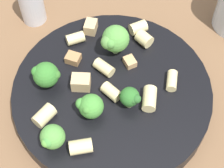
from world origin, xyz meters
name	(u,v)px	position (x,y,z in m)	size (l,w,h in m)	color
ground_plane	(112,100)	(0.00, 0.00, 0.00)	(2.00, 2.00, 0.00)	brown
pasta_bowl	(112,93)	(0.00, 0.00, 0.02)	(0.25, 0.25, 0.03)	black
broccoli_floret_0	(116,40)	(-0.06, 0.00, 0.06)	(0.04, 0.04, 0.04)	#9EC175
broccoli_floret_1	(90,106)	(0.04, -0.02, 0.05)	(0.03, 0.03, 0.03)	#93B766
broccoli_floret_2	(52,138)	(0.08, -0.06, 0.05)	(0.03, 0.03, 0.03)	#84AD60
broccoli_floret_3	(130,97)	(0.02, 0.02, 0.05)	(0.02, 0.03, 0.03)	#93B766
broccoli_floret_4	(46,75)	(0.00, -0.08, 0.05)	(0.03, 0.04, 0.04)	#9EC175
rigatoni_0	(81,147)	(0.09, -0.03, 0.04)	(0.02, 0.02, 0.03)	beige
rigatoni_1	(172,81)	(-0.01, 0.07, 0.04)	(0.01, 0.01, 0.03)	beige
rigatoni_2	(138,28)	(-0.10, 0.03, 0.04)	(0.02, 0.02, 0.02)	beige
rigatoni_3	(75,38)	(-0.07, -0.06, 0.04)	(0.01, 0.01, 0.02)	beige
rigatoni_4	(44,116)	(0.05, -0.08, 0.04)	(0.02, 0.02, 0.03)	beige
rigatoni_5	(104,68)	(-0.03, -0.01, 0.04)	(0.01, 0.01, 0.03)	beige
rigatoni_6	(144,39)	(-0.08, 0.04, 0.04)	(0.02, 0.02, 0.02)	beige
rigatoni_7	(149,99)	(0.02, 0.05, 0.04)	(0.02, 0.02, 0.03)	beige
rigatoni_8	(112,92)	(0.01, 0.00, 0.04)	(0.01, 0.01, 0.02)	beige
chicken_chunk_0	(130,62)	(-0.04, 0.02, 0.03)	(0.02, 0.01, 0.01)	tan
chicken_chunk_1	(81,82)	(0.00, -0.04, 0.04)	(0.02, 0.02, 0.02)	tan
chicken_chunk_2	(91,27)	(-0.09, -0.04, 0.04)	(0.02, 0.02, 0.02)	tan
chicken_chunk_3	(73,58)	(-0.04, -0.05, 0.03)	(0.02, 0.02, 0.01)	#A87A4C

